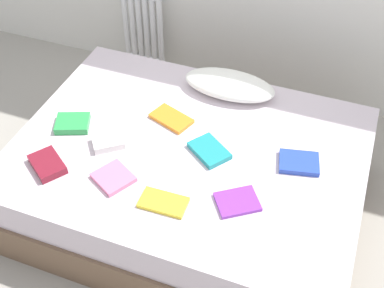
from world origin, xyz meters
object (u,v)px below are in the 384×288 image
(bed, at_px, (189,177))
(radiator, at_px, (143,28))
(textbook_maroon, at_px, (47,164))
(pillow, at_px, (229,85))
(textbook_yellow, at_px, (163,202))
(textbook_white, at_px, (108,142))
(textbook_green, at_px, (73,123))
(textbook_blue, at_px, (299,163))
(textbook_pink, at_px, (113,178))
(textbook_teal, at_px, (209,150))
(textbook_purple, at_px, (237,202))
(textbook_orange, at_px, (171,118))

(bed, xyz_separation_m, radiator, (-0.84, 1.20, 0.17))
(bed, xyz_separation_m, textbook_maroon, (-0.66, -0.42, 0.27))
(pillow, bearing_deg, textbook_yellow, -92.07)
(bed, xyz_separation_m, textbook_white, (-0.44, -0.14, 0.28))
(textbook_green, xyz_separation_m, textbook_blue, (1.32, 0.16, -0.01))
(radiator, distance_m, textbook_pink, 1.67)
(radiator, xyz_separation_m, textbook_green, (0.14, -1.27, 0.10))
(textbook_teal, relative_size, textbook_pink, 1.19)
(textbook_green, bearing_deg, textbook_yellow, -47.76)
(radiator, distance_m, textbook_purple, 1.93)
(textbook_white, bearing_deg, textbook_green, 127.88)
(textbook_green, bearing_deg, textbook_white, -36.09)
(textbook_maroon, relative_size, textbook_pink, 1.11)
(textbook_orange, xyz_separation_m, textbook_purple, (0.56, -0.47, -0.00))
(radiator, bearing_deg, bed, -54.92)
(textbook_orange, relative_size, textbook_teal, 1.09)
(bed, relative_size, textbook_green, 10.38)
(textbook_orange, bearing_deg, textbook_blue, 12.92)
(textbook_blue, height_order, textbook_pink, textbook_blue)
(textbook_orange, relative_size, textbook_purple, 1.16)
(textbook_teal, bearing_deg, textbook_purple, -13.87)
(bed, relative_size, textbook_yellow, 8.30)
(pillow, relative_size, textbook_teal, 2.60)
(textbook_maroon, distance_m, textbook_pink, 0.38)
(radiator, height_order, textbook_blue, radiator)
(bed, relative_size, textbook_teal, 8.89)
(textbook_orange, height_order, textbook_maroon, textbook_maroon)
(textbook_orange, xyz_separation_m, textbook_green, (-0.52, -0.26, 0.01))
(textbook_yellow, bearing_deg, pillow, 86.00)
(textbook_maroon, distance_m, textbook_yellow, 0.69)
(textbook_orange, bearing_deg, textbook_pink, -81.30)
(bed, relative_size, textbook_purple, 9.46)
(textbook_blue, height_order, textbook_white, textbook_white)
(textbook_maroon, xyz_separation_m, textbook_blue, (1.27, 0.50, -0.01))
(textbook_yellow, xyz_separation_m, textbook_pink, (-0.31, 0.06, 0.00))
(pillow, distance_m, textbook_white, 0.86)
(textbook_teal, relative_size, textbook_white, 1.31)
(pillow, xyz_separation_m, textbook_blue, (0.55, -0.47, -0.04))
(bed, distance_m, textbook_green, 0.76)
(textbook_white, xyz_separation_m, textbook_purple, (0.81, -0.15, -0.01))
(textbook_blue, xyz_separation_m, textbook_purple, (-0.24, -0.38, -0.01))
(textbook_white, bearing_deg, textbook_purple, -48.40)
(textbook_green, height_order, textbook_purple, textbook_green)
(textbook_blue, relative_size, textbook_white, 1.24)
(bed, distance_m, pillow, 0.64)
(bed, height_order, pillow, pillow)
(bed, bearing_deg, textbook_yellow, -86.59)
(textbook_green, relative_size, textbook_white, 1.12)
(textbook_yellow, distance_m, textbook_pink, 0.32)
(textbook_white, height_order, textbook_purple, textbook_white)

